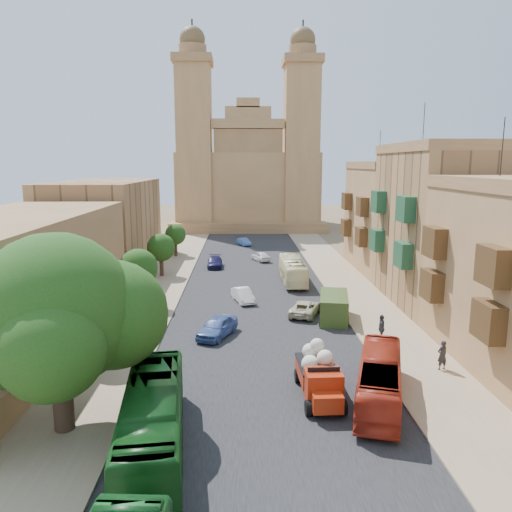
{
  "coord_description": "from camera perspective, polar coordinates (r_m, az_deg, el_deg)",
  "views": [
    {
      "loc": [
        -1.3,
        -17.46,
        12.07
      ],
      "look_at": [
        0.0,
        26.0,
        4.0
      ],
      "focal_mm": 35.0,
      "sensor_mm": 36.0,
      "label": 1
    }
  ],
  "objects": [
    {
      "name": "ground",
      "position": [
        21.27,
        2.3,
        -24.08
      ],
      "size": [
        260.0,
        260.0,
        0.0
      ],
      "primitive_type": "plane",
      "color": "brown"
    },
    {
      "name": "road_surface",
      "position": [
        48.99,
        -0.14,
        -3.74
      ],
      "size": [
        14.0,
        140.0,
        0.01
      ],
      "primitive_type": "cube",
      "color": "black",
      "rests_on": "ground"
    },
    {
      "name": "sidewalk_east",
      "position": [
        50.15,
        10.8,
        -3.6
      ],
      "size": [
        5.0,
        140.0,
        0.01
      ],
      "primitive_type": "cube",
      "color": "#917A5F",
      "rests_on": "ground"
    },
    {
      "name": "sidewalk_west",
      "position": [
        49.65,
        -11.19,
        -3.75
      ],
      "size": [
        5.0,
        140.0,
        0.01
      ],
      "primitive_type": "cube",
      "color": "#917A5F",
      "rests_on": "ground"
    },
    {
      "name": "kerb_east",
      "position": [
        49.65,
        7.98,
        -3.59
      ],
      "size": [
        0.25,
        140.0,
        0.12
      ],
      "primitive_type": "cube",
      "color": "#917A5F",
      "rests_on": "ground"
    },
    {
      "name": "kerb_west",
      "position": [
        49.29,
        -8.32,
        -3.7
      ],
      "size": [
        0.25,
        140.0,
        0.12
      ],
      "primitive_type": "cube",
      "color": "#917A5F",
      "rests_on": "ground"
    },
    {
      "name": "townhouse_c",
      "position": [
        46.12,
        20.31,
        3.44
      ],
      "size": [
        9.0,
        14.0,
        17.4
      ],
      "color": "#A5774B",
      "rests_on": "ground"
    },
    {
      "name": "townhouse_d",
      "position": [
        59.33,
        15.24,
        4.43
      ],
      "size": [
        9.0,
        14.0,
        15.9
      ],
      "color": "#9B7046",
      "rests_on": "ground"
    },
    {
      "name": "west_wall",
      "position": [
        40.66,
        -17.73,
        -5.94
      ],
      "size": [
        1.0,
        40.0,
        1.8
      ],
      "primitive_type": "cube",
      "color": "#9B7046",
      "rests_on": "ground"
    },
    {
      "name": "west_building_low",
      "position": [
        39.98,
        -26.38,
        -1.95
      ],
      "size": [
        10.0,
        28.0,
        8.4
      ],
      "primitive_type": "cube",
      "color": "olive",
      "rests_on": "ground"
    },
    {
      "name": "west_building_mid",
      "position": [
        64.08,
        -16.85,
        3.73
      ],
      "size": [
        10.0,
        22.0,
        10.0
      ],
      "primitive_type": "cube",
      "color": "#A5774B",
      "rests_on": "ground"
    },
    {
      "name": "church",
      "position": [
        96.12,
        -0.95,
        8.99
      ],
      "size": [
        28.0,
        22.5,
        36.3
      ],
      "color": "#9B7046",
      "rests_on": "ground"
    },
    {
      "name": "ficus_tree",
      "position": [
        23.89,
        -21.64,
        -6.41
      ],
      "size": [
        9.17,
        8.44,
        9.17
      ],
      "color": "#38261C",
      "rests_on": "ground"
    },
    {
      "name": "street_tree_a",
      "position": [
        32.05,
        -17.51,
        -6.55
      ],
      "size": [
        2.86,
        2.86,
        4.4
      ],
      "color": "#38261C",
      "rests_on": "ground"
    },
    {
      "name": "street_tree_b",
      "position": [
        43.25,
        -13.29,
        -1.38
      ],
      "size": [
        3.27,
        3.27,
        5.03
      ],
      "color": "#38261C",
      "rests_on": "ground"
    },
    {
      "name": "street_tree_c",
      "position": [
        54.9,
        -10.81,
        0.93
      ],
      "size": [
        3.02,
        3.02,
        4.65
      ],
      "color": "#38261C",
      "rests_on": "ground"
    },
    {
      "name": "street_tree_d",
      "position": [
        66.68,
        -9.2,
        2.4
      ],
      "size": [
        2.75,
        2.75,
        4.22
      ],
      "color": "#38261C",
      "rests_on": "ground"
    },
    {
      "name": "red_truck",
      "position": [
        26.85,
        7.24,
        -13.23
      ],
      "size": [
        2.13,
        5.11,
        2.95
      ],
      "color": "#A5270C",
      "rests_on": "ground"
    },
    {
      "name": "olive_pickup",
      "position": [
        39.73,
        8.89,
        -5.83
      ],
      "size": [
        2.92,
        5.14,
        2.0
      ],
      "color": "#384E1D",
      "rests_on": "ground"
    },
    {
      "name": "bus_green_north",
      "position": [
        22.47,
        -11.71,
        -17.95
      ],
      "size": [
        3.57,
        10.55,
        2.88
      ],
      "primitive_type": "imported",
      "rotation": [
        0.0,
        0.0,
        0.11
      ],
      "color": "#134D18",
      "rests_on": "ground"
    },
    {
      "name": "bus_red_east",
      "position": [
        26.99,
        13.95,
        -13.57
      ],
      "size": [
        4.42,
        8.8,
        2.39
      ],
      "primitive_type": "imported",
      "rotation": [
        0.0,
        0.0,
        2.85
      ],
      "color": "#B02B19",
      "rests_on": "ground"
    },
    {
      "name": "bus_cream_east",
      "position": [
        51.56,
        4.23,
        -1.62
      ],
      "size": [
        2.17,
        9.07,
        2.52
      ],
      "primitive_type": "imported",
      "rotation": [
        0.0,
        0.0,
        3.15
      ],
      "color": "#FFF1BF",
      "rests_on": "ground"
    },
    {
      "name": "car_blue_a",
      "position": [
        35.68,
        -4.44,
        -8.08
      ],
      "size": [
        3.22,
        4.52,
        1.43
      ],
      "primitive_type": "imported",
      "rotation": [
        0.0,
        0.0,
        -0.41
      ],
      "color": "#3F5CA1",
      "rests_on": "ground"
    },
    {
      "name": "car_white_a",
      "position": [
        44.29,
        -1.48,
        -4.49
      ],
      "size": [
        2.25,
        3.89,
        1.21
      ],
      "primitive_type": "imported",
      "rotation": [
        0.0,
        0.0,
        0.28
      ],
      "color": "white",
      "rests_on": "ground"
    },
    {
      "name": "car_cream",
      "position": [
        40.67,
        5.63,
        -5.93
      ],
      "size": [
        3.29,
        4.68,
        1.19
      ],
      "primitive_type": "imported",
      "rotation": [
        0.0,
        0.0,
        2.8
      ],
      "color": "beige",
      "rests_on": "ground"
    },
    {
      "name": "car_dkblue",
      "position": [
        59.08,
        -4.72,
        -0.7
      ],
      "size": [
        1.86,
        4.3,
        1.23
      ],
      "primitive_type": "imported",
      "rotation": [
        0.0,
        0.0,
        0.03
      ],
      "color": "#141440",
      "rests_on": "ground"
    },
    {
      "name": "car_white_b",
      "position": [
        62.65,
        0.51,
        -0.03
      ],
      "size": [
        2.7,
        3.8,
        1.2
      ],
      "primitive_type": "imported",
      "rotation": [
        0.0,
        0.0,
        3.55
      ],
      "color": "white",
      "rests_on": "ground"
    },
    {
      "name": "car_blue_b",
      "position": [
        74.64,
        -1.39,
        1.63
      ],
      "size": [
        2.34,
        3.53,
        1.1
      ],
      "primitive_type": "imported",
      "rotation": [
        0.0,
        0.0,
        0.39
      ],
      "color": "#4266B2",
      "rests_on": "ground"
    },
    {
      "name": "pedestrian_a",
      "position": [
        32.06,
        20.51,
        -10.57
      ],
      "size": [
        0.76,
        0.62,
        1.8
      ],
      "primitive_type": "imported",
      "rotation": [
        0.0,
        0.0,
        3.47
      ],
      "color": "#242225",
      "rests_on": "ground"
    },
    {
      "name": "pedestrian_c",
      "position": [
        35.54,
        14.14,
        -8.02
      ],
      "size": [
        0.67,
        1.2,
        1.93
      ],
      "primitive_type": "imported",
      "rotation": [
        0.0,
        0.0,
        4.53
      ],
      "color": "#3A3841",
      "rests_on": "ground"
    }
  ]
}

